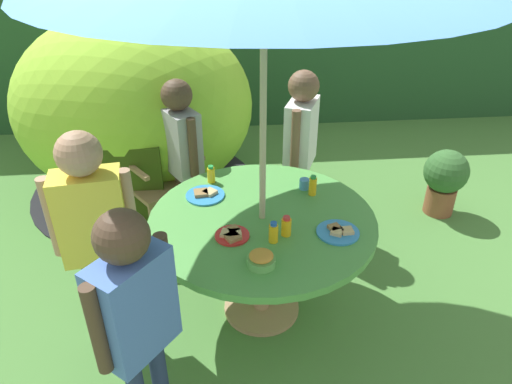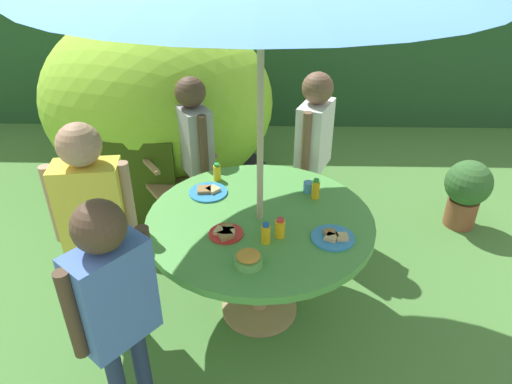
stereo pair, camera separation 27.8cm
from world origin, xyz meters
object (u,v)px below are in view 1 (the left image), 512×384
at_px(dome_tent, 136,107).
at_px(juice_bottle_near_left, 313,186).
at_px(child_in_grey_shirt, 181,142).
at_px(plate_front_edge, 205,195).
at_px(child_in_white_shirt, 301,133).
at_px(wooden_chair, 153,163).
at_px(snack_bowl, 261,259).
at_px(juice_bottle_far_left, 211,175).
at_px(juice_bottle_far_right, 273,233).
at_px(garden_table, 262,232).
at_px(plate_mid_left, 232,235).
at_px(cup_near, 304,184).
at_px(child_in_blue_shirt, 134,306).
at_px(plate_center_back, 338,232).
at_px(child_in_yellow_shirt, 92,217).
at_px(juice_bottle_near_right, 286,226).
at_px(potted_plant, 445,178).

bearing_deg(dome_tent, juice_bottle_near_left, -48.16).
bearing_deg(child_in_grey_shirt, plate_front_edge, -14.06).
height_order(dome_tent, child_in_grey_shirt, dome_tent).
distance_m(child_in_white_shirt, child_in_grey_shirt, 0.89).
distance_m(wooden_chair, snack_bowl, 1.65).
relative_size(dome_tent, juice_bottle_far_left, 17.66).
bearing_deg(juice_bottle_far_right, garden_table, 98.46).
height_order(wooden_chair, juice_bottle_far_left, wooden_chair).
relative_size(snack_bowl, plate_mid_left, 0.76).
xyz_separation_m(plate_mid_left, cup_near, (0.49, 0.48, 0.02)).
xyz_separation_m(wooden_chair, snack_bowl, (0.69, -1.49, 0.20)).
height_order(garden_table, plate_mid_left, plate_mid_left).
relative_size(garden_table, snack_bowl, 9.11).
height_order(child_in_blue_shirt, plate_center_back, child_in_blue_shirt).
bearing_deg(cup_near, child_in_yellow_shirt, -160.90).
height_order(child_in_blue_shirt, cup_near, child_in_blue_shirt).
bearing_deg(garden_table, juice_bottle_near_left, 33.88).
height_order(wooden_chair, juice_bottle_near_right, wooden_chair).
xyz_separation_m(garden_table, plate_front_edge, (-0.33, 0.27, 0.11)).
height_order(juice_bottle_near_right, cup_near, juice_bottle_near_right).
bearing_deg(child_in_white_shirt, child_in_grey_shirt, -65.00).
bearing_deg(juice_bottle_near_left, child_in_yellow_shirt, -164.59).
xyz_separation_m(child_in_blue_shirt, plate_front_edge, (0.29, 1.04, -0.10)).
relative_size(potted_plant, juice_bottle_far_left, 4.91).
distance_m(potted_plant, plate_front_edge, 2.16).
bearing_deg(juice_bottle_near_left, juice_bottle_far_left, 160.96).
xyz_separation_m(child_in_grey_shirt, juice_bottle_near_right, (0.61, -1.06, -0.04)).
relative_size(snack_bowl, juice_bottle_near_left, 1.10).
bearing_deg(juice_bottle_far_left, child_in_yellow_shirt, -138.17).
bearing_deg(garden_table, plate_front_edge, 140.71).
bearing_deg(garden_table, child_in_white_shirt, 67.15).
distance_m(garden_table, plate_mid_left, 0.28).
relative_size(child_in_grey_shirt, juice_bottle_far_left, 10.87).
bearing_deg(snack_bowl, garden_table, 83.26).
bearing_deg(child_in_yellow_shirt, wooden_chair, 74.08).
bearing_deg(child_in_blue_shirt, child_in_white_shirt, 8.13).
bearing_deg(child_in_yellow_shirt, plate_mid_left, -11.50).
xyz_separation_m(dome_tent, potted_plant, (2.58, -0.66, -0.46)).
height_order(plate_front_edge, cup_near, cup_near).
bearing_deg(child_in_grey_shirt, cup_near, 24.67).
relative_size(child_in_blue_shirt, juice_bottle_far_right, 10.59).
relative_size(plate_mid_left, juice_bottle_far_right, 1.54).
height_order(garden_table, juice_bottle_far_right, juice_bottle_far_right).
bearing_deg(juice_bottle_near_right, child_in_yellow_shirt, 176.63).
bearing_deg(child_in_blue_shirt, child_in_grey_shirt, 34.85).
distance_m(wooden_chair, plate_center_back, 1.71).
xyz_separation_m(potted_plant, snack_bowl, (-1.70, -1.44, 0.43)).
relative_size(potted_plant, plate_center_back, 2.44).
bearing_deg(juice_bottle_near_right, garden_table, 122.01).
bearing_deg(child_in_blue_shirt, plate_mid_left, 2.65).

